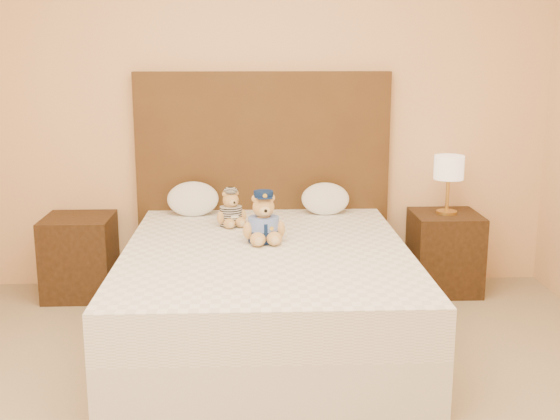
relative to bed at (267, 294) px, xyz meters
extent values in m
cube|color=#F4BE85|center=(0.00, 1.05, 1.07)|extent=(4.00, 0.04, 2.70)
cube|color=white|center=(0.00, 0.00, -0.13)|extent=(1.60, 2.00, 0.30)
cube|color=white|center=(0.00, 0.00, 0.15)|extent=(1.60, 2.00, 0.25)
cube|color=#4D3317|center=(0.00, 1.01, 0.47)|extent=(1.75, 0.08, 1.50)
cube|color=#3D2513|center=(-1.25, 0.80, 0.00)|extent=(0.45, 0.45, 0.55)
cube|color=#3D2513|center=(1.25, 0.80, 0.00)|extent=(0.45, 0.45, 0.55)
cylinder|color=gold|center=(1.25, 0.80, 0.28)|extent=(0.14, 0.14, 0.02)
cylinder|color=gold|center=(1.25, 0.80, 0.41)|extent=(0.02, 0.02, 0.26)
cylinder|color=beige|center=(1.25, 0.80, 0.59)|extent=(0.20, 0.20, 0.16)
ellipsoid|color=white|center=(-0.48, 0.83, 0.40)|extent=(0.35, 0.22, 0.24)
ellipsoid|color=white|center=(0.42, 0.83, 0.39)|extent=(0.33, 0.21, 0.23)
camera|label=1|loc=(-0.08, -3.81, 1.36)|focal=45.00mm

